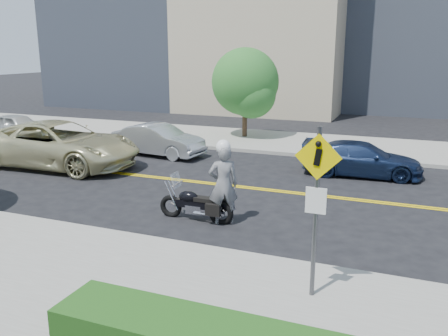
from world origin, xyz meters
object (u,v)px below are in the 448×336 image
motorcyclist (223,182)px  motorcycle (196,198)px  parked_car_white (18,126)px  parked_car_silver (159,140)px  pedestrian_sign (316,197)px  suv (59,144)px  parked_car_blue (362,159)px

motorcyclist → motorcycle: 0.89m
motorcyclist → parked_car_white: 15.78m
parked_car_white → parked_car_silver: 8.55m
motorcyclist → motorcycle: motorcyclist is taller
parked_car_white → parked_car_silver: parked_car_silver is taller
pedestrian_sign → suv: bearing=149.8°
parked_car_white → parked_car_blue: (16.74, -1.10, -0.01)m
motorcyclist → parked_car_silver: size_ratio=0.55×
pedestrian_sign → suv: 12.64m
pedestrian_sign → parked_car_white: size_ratio=0.85×
parked_car_silver → motorcycle: bearing=-137.0°
motorcyclist → parked_car_blue: size_ratio=0.54×
suv → parked_car_white: size_ratio=1.75×
parked_car_blue → motorcyclist: bearing=151.0°
parked_car_silver → parked_car_blue: 8.24m
pedestrian_sign → parked_car_silver: (-8.38, 9.44, -1.31)m
parked_car_white → parked_car_blue: bearing=-87.1°
motorcycle → parked_car_silver: (-4.73, 6.42, 0.05)m
pedestrian_sign → parked_car_blue: bearing=90.9°
pedestrian_sign → motorcyclist: size_ratio=1.37×
motorcyclist → parked_car_white: (-13.98, 7.30, -0.49)m
parked_car_white → suv: bearing=-117.1°
suv → parked_car_silver: size_ratio=1.55×
pedestrian_sign → parked_car_silver: pedestrian_sign is taller
parked_car_silver → parked_car_blue: parked_car_silver is taller
motorcyclist → suv: 8.63m
parked_car_silver → suv: bearing=147.8°
pedestrian_sign → parked_car_blue: 9.35m
motorcyclist → parked_car_blue: (2.76, 6.20, -0.50)m
parked_car_silver → parked_car_blue: (8.24, -0.19, -0.06)m
pedestrian_sign → motorcyclist: bearing=133.5°
motorcycle → parked_car_blue: (3.51, 6.22, -0.02)m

